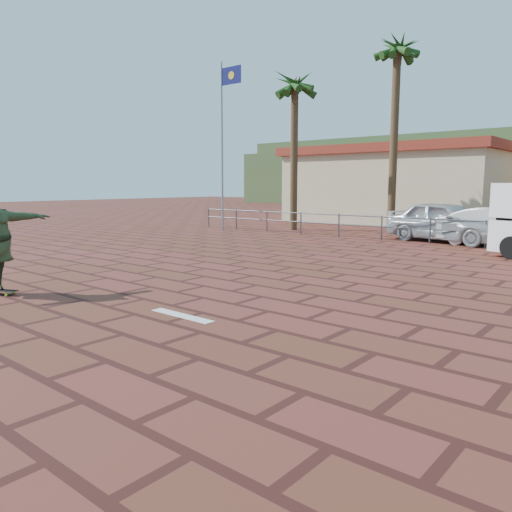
# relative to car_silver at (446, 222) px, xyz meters

# --- Properties ---
(ground) EXTENTS (120.00, 120.00, 0.00)m
(ground) POSITION_rel_car_silver_xyz_m (-0.24, -13.00, -0.81)
(ground) COLOR maroon
(ground) RESTS_ON ground
(paint_stripe) EXTENTS (1.40, 0.22, 0.01)m
(paint_stripe) POSITION_rel_car_silver_xyz_m (0.46, -14.20, -0.80)
(paint_stripe) COLOR white
(paint_stripe) RESTS_ON ground
(guardrail) EXTENTS (24.06, 0.06, 1.00)m
(guardrail) POSITION_rel_car_silver_xyz_m (-0.24, -1.00, -0.13)
(guardrail) COLOR #47494F
(guardrail) RESTS_ON ground
(flagpole) EXTENTS (1.30, 0.10, 8.00)m
(flagpole) POSITION_rel_car_silver_xyz_m (-10.12, -2.00, 3.83)
(flagpole) COLOR gray
(flagpole) RESTS_ON ground
(palm_far_left) EXTENTS (2.40, 2.40, 8.25)m
(palm_far_left) POSITION_rel_car_silver_xyz_m (-7.74, 0.50, 6.02)
(palm_far_left) COLOR brown
(palm_far_left) RESTS_ON ground
(palm_left) EXTENTS (2.40, 2.40, 9.45)m
(palm_left) POSITION_rel_car_silver_xyz_m (-3.24, 2.00, 7.15)
(palm_left) COLOR brown
(palm_left) RESTS_ON ground
(building_west) EXTENTS (12.60, 7.60, 4.50)m
(building_west) POSITION_rel_car_silver_xyz_m (-6.24, 9.00, 1.47)
(building_west) COLOR beige
(building_west) RESTS_ON ground
(hill_back) EXTENTS (35.00, 14.00, 8.00)m
(hill_back) POSITION_rel_car_silver_xyz_m (-22.24, 43.00, 3.19)
(hill_back) COLOR #384C28
(hill_back) RESTS_ON ground
(car_silver) EXTENTS (5.01, 2.75, 1.61)m
(car_silver) POSITION_rel_car_silver_xyz_m (0.00, 0.00, 0.00)
(car_silver) COLOR #A3A5AA
(car_silver) RESTS_ON ground
(car_white) EXTENTS (4.34, 1.88, 1.39)m
(car_white) POSITION_rel_car_silver_xyz_m (1.86, 0.00, -0.11)
(car_white) COLOR silver
(car_white) RESTS_ON ground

